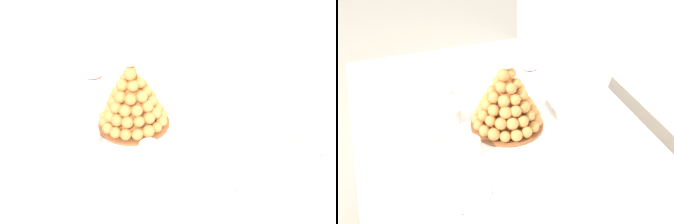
{
  "view_description": "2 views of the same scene",
  "coord_description": "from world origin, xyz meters",
  "views": [
    {
      "loc": [
        0.09,
        -0.76,
        1.4
      ],
      "look_at": [
        -0.1,
        -0.02,
        0.91
      ],
      "focal_mm": 33.5,
      "sensor_mm": 36.0,
      "label": 1
    },
    {
      "loc": [
        0.9,
        -0.35,
        1.67
      ],
      "look_at": [
        -0.0,
        -0.05,
        1.02
      ],
      "focal_mm": 49.36,
      "sensor_mm": 36.0,
      "label": 2
    }
  ],
  "objects": [
    {
      "name": "dessert_cup_mid_right",
      "position": [
        0.04,
        -0.14,
        0.84
      ],
      "size": [
        0.05,
        0.05,
        0.05
      ],
      "color": "silver",
      "rests_on": "serving_tray"
    },
    {
      "name": "buffet_table",
      "position": [
        0.0,
        0.0,
        0.7
      ],
      "size": [
        1.66,
        0.89,
        0.8
      ],
      "color": "brown",
      "rests_on": "ground_plane"
    },
    {
      "name": "dessert_cup_mid_left",
      "position": [
        -0.3,
        -0.14,
        0.83
      ],
      "size": [
        0.06,
        0.06,
        0.05
      ],
      "color": "silver",
      "rests_on": "serving_tray"
    },
    {
      "name": "wine_glass",
      "position": [
        -0.43,
        0.17,
        0.91
      ],
      "size": [
        0.08,
        0.08,
        0.16
      ],
      "color": "silver",
      "rests_on": "buffet_table"
    },
    {
      "name": "dessert_cup_left",
      "position": [
        -0.48,
        -0.12,
        0.84
      ],
      "size": [
        0.05,
        0.05,
        0.06
      ],
      "color": "silver",
      "rests_on": "serving_tray"
    },
    {
      "name": "creme_brulee_ramekin",
      "position": [
        -0.41,
        -0.02,
        0.83
      ],
      "size": [
        0.1,
        0.1,
        0.03
      ],
      "color": "white",
      "rests_on": "serving_tray"
    },
    {
      "name": "dessert_cup_centre",
      "position": [
        -0.13,
        -0.12,
        0.83
      ],
      "size": [
        0.06,
        0.06,
        0.05
      ],
      "color": "silver",
      "rests_on": "serving_tray"
    },
    {
      "name": "serving_tray",
      "position": [
        -0.22,
        -0.01,
        0.81
      ],
      "size": [
        0.68,
        0.41,
        0.02
      ],
      "color": "white",
      "rests_on": "buffet_table"
    },
    {
      "name": "croquembouche",
      "position": [
        -0.22,
        0.02,
        0.9
      ],
      "size": [
        0.23,
        0.23,
        0.24
      ],
      "color": "brown",
      "rests_on": "serving_tray"
    }
  ]
}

